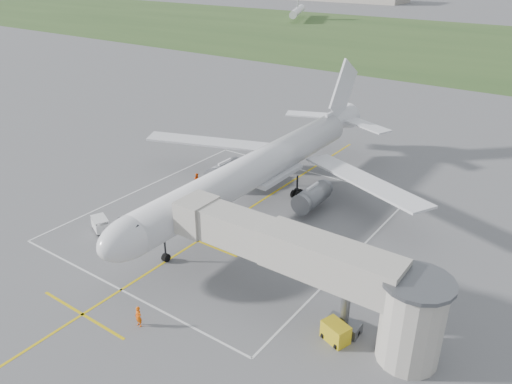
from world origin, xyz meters
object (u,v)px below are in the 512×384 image
Objects in this scene: airliner at (259,168)px; ramp_worker_nose at (138,317)px; baggage_cart at (100,225)px; gpu_unit at (336,332)px; jet_bridge at (320,269)px; ramp_worker_wing at (197,180)px.

airliner reaches higher than ramp_worker_nose.
airliner is at bearing 81.89° from baggage_cart.
gpu_unit is 1.33× the size of ramp_worker_nose.
jet_bridge is at bearing 26.21° from baggage_cart.
ramp_worker_wing is (-26.75, 14.68, 0.16)m from gpu_unit.
airliner is 18.27m from baggage_cart.
airliner is 21.22m from jet_bridge.
ramp_worker_nose is at bearing -141.36° from jet_bridge.
jet_bridge is 13.20× the size of ramp_worker_nose.
jet_bridge is at bearing 41.97° from ramp_worker_nose.
baggage_cart is at bearing 154.60° from ramp_worker_nose.
ramp_worker_nose is (14.34, -7.86, 0.08)m from baggage_cart.
gpu_unit is at bearing 23.28° from baggage_cart.
airliner is 25.80× the size of ramp_worker_wing.
baggage_cart is at bearing 105.07° from ramp_worker_wing.
ramp_worker_wing reaches higher than ramp_worker_nose.
baggage_cart is at bearing -161.73° from gpu_unit.
ramp_worker_wing reaches higher than baggage_cart.
jet_bridge is 14.54m from ramp_worker_nose.
ramp_worker_wing is (0.80, 14.23, 0.10)m from baggage_cart.
gpu_unit is at bearing -40.91° from airliner.
jet_bridge reaches higher than ramp_worker_nose.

